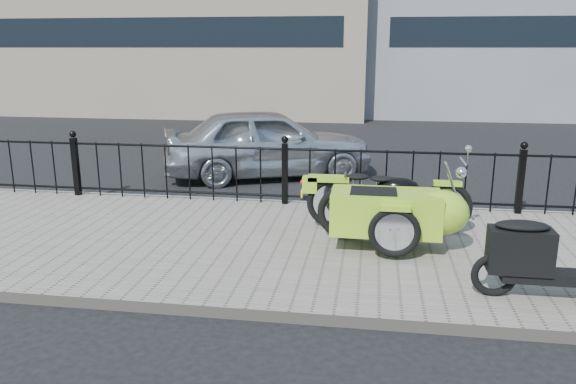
# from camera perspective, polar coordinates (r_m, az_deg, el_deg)

# --- Properties ---
(ground) EXTENTS (120.00, 120.00, 0.00)m
(ground) POSITION_cam_1_polar(r_m,az_deg,el_deg) (7.67, -1.83, -4.62)
(ground) COLOR black
(ground) RESTS_ON ground
(sidewalk) EXTENTS (30.00, 3.80, 0.12)m
(sidewalk) POSITION_cam_1_polar(r_m,az_deg,el_deg) (7.19, -2.56, -5.45)
(sidewalk) COLOR slate
(sidewalk) RESTS_ON ground
(curb) EXTENTS (30.00, 0.10, 0.12)m
(curb) POSITION_cam_1_polar(r_m,az_deg,el_deg) (9.01, -0.16, -1.29)
(curb) COLOR gray
(curb) RESTS_ON ground
(iron_fence) EXTENTS (14.11, 0.11, 1.08)m
(iron_fence) POSITION_cam_1_polar(r_m,az_deg,el_deg) (8.75, -0.30, 1.79)
(iron_fence) COLOR black
(iron_fence) RESTS_ON sidewalk
(motorcycle_sidecar) EXTENTS (2.28, 1.48, 0.98)m
(motorcycle_sidecar) POSITION_cam_1_polar(r_m,az_deg,el_deg) (6.99, 11.31, -1.70)
(motorcycle_sidecar) COLOR black
(motorcycle_sidecar) RESTS_ON sidewalk
(scooter) EXTENTS (1.64, 0.48, 1.11)m
(scooter) POSITION_cam_1_polar(r_m,az_deg,el_deg) (5.98, 24.93, -6.05)
(scooter) COLOR black
(scooter) RESTS_ON sidewalk
(spare_tire) EXTENTS (0.69, 0.17, 0.68)m
(spare_tire) POSITION_cam_1_polar(r_m,az_deg,el_deg) (7.19, 5.65, -2.15)
(spare_tire) COLOR black
(spare_tire) RESTS_ON sidewalk
(sedan_car) EXTENTS (4.37, 2.99, 1.38)m
(sedan_car) POSITION_cam_1_polar(r_m,az_deg,el_deg) (11.11, -2.08, 5.06)
(sedan_car) COLOR #B6BABE
(sedan_car) RESTS_ON ground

